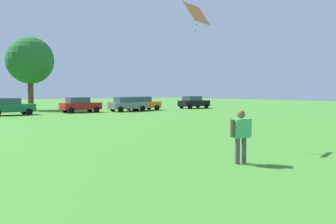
{
  "coord_description": "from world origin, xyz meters",
  "views": [
    {
      "loc": [
        -2.15,
        0.97,
        2.37
      ],
      "look_at": [
        3.33,
        8.35,
        1.85
      ],
      "focal_mm": 39.94,
      "sensor_mm": 36.0,
      "label": 1
    }
  ],
  "objects_px": {
    "kite": "(197,15)",
    "parked_car_green_3": "(10,106)",
    "parked_car_orange_6": "(142,103)",
    "tree_far_right": "(30,61)",
    "parked_car_gray_5": "(127,104)",
    "parked_car_red_4": "(80,105)",
    "adult_bystander": "(241,132)",
    "parked_car_black_7": "(194,102)"
  },
  "relations": [
    {
      "from": "parked_car_red_4",
      "to": "parked_car_black_7",
      "type": "bearing_deg",
      "value": -0.46
    },
    {
      "from": "parked_car_black_7",
      "to": "kite",
      "type": "bearing_deg",
      "value": -130.3
    },
    {
      "from": "parked_car_green_3",
      "to": "parked_car_orange_6",
      "type": "distance_m",
      "value": 15.37
    },
    {
      "from": "parked_car_red_4",
      "to": "adult_bystander",
      "type": "bearing_deg",
      "value": -104.0
    },
    {
      "from": "parked_car_orange_6",
      "to": "parked_car_black_7",
      "type": "distance_m",
      "value": 8.32
    },
    {
      "from": "parked_car_green_3",
      "to": "parked_car_gray_5",
      "type": "relative_size",
      "value": 1.0
    },
    {
      "from": "tree_far_right",
      "to": "parked_car_red_4",
      "type": "bearing_deg",
      "value": -73.4
    },
    {
      "from": "kite",
      "to": "parked_car_red_4",
      "type": "height_order",
      "value": "kite"
    },
    {
      "from": "adult_bystander",
      "to": "parked_car_orange_6",
      "type": "bearing_deg",
      "value": 73.35
    },
    {
      "from": "parked_car_gray_5",
      "to": "tree_far_right",
      "type": "relative_size",
      "value": 0.47
    },
    {
      "from": "adult_bystander",
      "to": "kite",
      "type": "height_order",
      "value": "kite"
    },
    {
      "from": "kite",
      "to": "parked_car_gray_5",
      "type": "distance_m",
      "value": 28.18
    },
    {
      "from": "parked_car_green_3",
      "to": "parked_car_red_4",
      "type": "bearing_deg",
      "value": 2.35
    },
    {
      "from": "parked_car_gray_5",
      "to": "parked_car_green_3",
      "type": "bearing_deg",
      "value": 175.56
    },
    {
      "from": "kite",
      "to": "parked_car_green_3",
      "type": "distance_m",
      "value": 26.77
    },
    {
      "from": "parked_car_red_4",
      "to": "parked_car_black_7",
      "type": "xyz_separation_m",
      "value": [
        16.31,
        -0.13,
        0.0
      ]
    },
    {
      "from": "adult_bystander",
      "to": "kite",
      "type": "bearing_deg",
      "value": 80.09
    },
    {
      "from": "parked_car_orange_6",
      "to": "kite",
      "type": "bearing_deg",
      "value": -118.2
    },
    {
      "from": "tree_far_right",
      "to": "parked_car_black_7",
      "type": "bearing_deg",
      "value": -25.58
    },
    {
      "from": "parked_car_black_7",
      "to": "parked_car_orange_6",
      "type": "bearing_deg",
      "value": -179.26
    },
    {
      "from": "parked_car_green_3",
      "to": "parked_car_red_4",
      "type": "distance_m",
      "value": 7.39
    },
    {
      "from": "adult_bystander",
      "to": "kite",
      "type": "xyz_separation_m",
      "value": [
        1.45,
        3.89,
        4.57
      ]
    },
    {
      "from": "parked_car_green_3",
      "to": "adult_bystander",
      "type": "bearing_deg",
      "value": -90.43
    },
    {
      "from": "parked_car_green_3",
      "to": "parked_car_black_7",
      "type": "distance_m",
      "value": 23.7
    },
    {
      "from": "parked_car_black_7",
      "to": "parked_car_gray_5",
      "type": "bearing_deg",
      "value": -174.07
    },
    {
      "from": "kite",
      "to": "tree_far_right",
      "type": "height_order",
      "value": "tree_far_right"
    },
    {
      "from": "parked_car_gray_5",
      "to": "tree_far_right",
      "type": "xyz_separation_m",
      "value": [
        -7.9,
        10.24,
        5.29
      ]
    },
    {
      "from": "kite",
      "to": "parked_car_black_7",
      "type": "distance_m",
      "value": 35.06
    },
    {
      "from": "parked_car_gray_5",
      "to": "parked_car_black_7",
      "type": "bearing_deg",
      "value": 5.93
    },
    {
      "from": "kite",
      "to": "tree_far_right",
      "type": "distance_m",
      "value": 35.75
    },
    {
      "from": "parked_car_gray_5",
      "to": "tree_far_right",
      "type": "height_order",
      "value": "tree_far_right"
    },
    {
      "from": "parked_car_gray_5",
      "to": "parked_car_black_7",
      "type": "relative_size",
      "value": 1.0
    },
    {
      "from": "kite",
      "to": "parked_car_black_7",
      "type": "height_order",
      "value": "kite"
    },
    {
      "from": "kite",
      "to": "parked_car_green_3",
      "type": "bearing_deg",
      "value": 92.67
    },
    {
      "from": "kite",
      "to": "adult_bystander",
      "type": "bearing_deg",
      "value": -110.52
    },
    {
      "from": "adult_bystander",
      "to": "parked_car_green_3",
      "type": "relative_size",
      "value": 0.41
    },
    {
      "from": "kite",
      "to": "tree_far_right",
      "type": "bearing_deg",
      "value": 84.41
    },
    {
      "from": "kite",
      "to": "parked_car_red_4",
      "type": "distance_m",
      "value": 27.73
    },
    {
      "from": "kite",
      "to": "parked_car_orange_6",
      "type": "bearing_deg",
      "value": 61.8
    },
    {
      "from": "parked_car_gray_5",
      "to": "parked_car_black_7",
      "type": "height_order",
      "value": "same"
    },
    {
      "from": "adult_bystander",
      "to": "parked_car_green_3",
      "type": "distance_m",
      "value": 30.21
    },
    {
      "from": "parked_car_black_7",
      "to": "tree_far_right",
      "type": "xyz_separation_m",
      "value": [
        -18.98,
        9.09,
        5.29
      ]
    }
  ]
}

